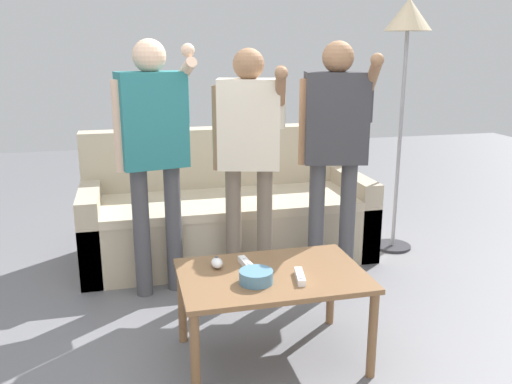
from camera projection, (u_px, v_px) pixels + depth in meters
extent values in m
plane|color=slate|center=(241.00, 347.00, 2.80)|extent=(12.00, 12.00, 0.00)
cube|color=#B7A88E|center=(228.00, 229.00, 3.99)|extent=(2.07, 0.83, 0.41)
cube|color=#C6B59A|center=(229.00, 202.00, 3.86)|extent=(1.79, 0.71, 0.06)
cube|color=#B7A88E|center=(219.00, 160.00, 4.17)|extent=(2.07, 0.18, 0.51)
cube|color=#B7A88E|center=(92.00, 228.00, 3.74)|extent=(0.14, 0.83, 0.58)
cube|color=#B7A88E|center=(349.00, 209.00, 4.18)|extent=(0.14, 0.83, 0.58)
cube|color=brown|center=(272.00, 276.00, 2.59)|extent=(0.89, 0.59, 0.03)
cylinder|color=brown|center=(195.00, 359.00, 2.31)|extent=(0.04, 0.04, 0.43)
cylinder|color=brown|center=(372.00, 335.00, 2.50)|extent=(0.04, 0.04, 0.43)
cylinder|color=brown|center=(182.00, 304.00, 2.80)|extent=(0.04, 0.04, 0.43)
cylinder|color=brown|center=(331.00, 287.00, 2.99)|extent=(0.04, 0.04, 0.43)
cylinder|color=teal|center=(256.00, 277.00, 2.48)|extent=(0.16, 0.16, 0.06)
ellipsoid|color=white|center=(217.00, 263.00, 2.65)|extent=(0.06, 0.09, 0.05)
cylinder|color=#4C4C51|center=(216.00, 257.00, 2.66)|extent=(0.02, 0.02, 0.01)
cylinder|color=#2D2D33|center=(392.00, 246.00, 4.19)|extent=(0.28, 0.28, 0.02)
cylinder|color=gray|center=(400.00, 143.00, 3.98)|extent=(0.03, 0.03, 1.60)
cone|color=#C1AD89|center=(409.00, 14.00, 3.74)|extent=(0.33, 0.33, 0.22)
cylinder|color=#47474C|center=(142.00, 233.00, 3.30)|extent=(0.10, 0.10, 0.82)
cylinder|color=#47474C|center=(174.00, 228.00, 3.38)|extent=(0.10, 0.10, 0.82)
cube|color=#28757A|center=(152.00, 120.00, 3.16)|extent=(0.42, 0.28, 0.56)
sphere|color=beige|center=(149.00, 56.00, 3.07)|extent=(0.19, 0.19, 0.19)
cylinder|color=beige|center=(120.00, 127.00, 3.09)|extent=(0.07, 0.07, 0.53)
cylinder|color=#28757A|center=(183.00, 100.00, 3.21)|extent=(0.07, 0.07, 0.27)
cylinder|color=beige|center=(185.00, 71.00, 3.12)|extent=(0.12, 0.27, 0.17)
sphere|color=beige|center=(188.00, 50.00, 3.04)|extent=(0.08, 0.08, 0.08)
cylinder|color=#756656|center=(234.00, 228.00, 3.43)|extent=(0.10, 0.10, 0.79)
cylinder|color=#756656|center=(264.00, 228.00, 3.43)|extent=(0.10, 0.10, 0.79)
cube|color=beige|center=(249.00, 124.00, 3.25)|extent=(0.41, 0.28, 0.54)
sphere|color=#936B4C|center=(248.00, 64.00, 3.16)|extent=(0.19, 0.19, 0.19)
cylinder|color=#936B4C|center=(218.00, 128.00, 3.26)|extent=(0.07, 0.07, 0.51)
cylinder|color=beige|center=(280.00, 107.00, 3.22)|extent=(0.07, 0.07, 0.26)
cylinder|color=#936B4C|center=(281.00, 86.00, 3.09)|extent=(0.11, 0.22, 0.24)
sphere|color=#936B4C|center=(281.00, 73.00, 2.97)|extent=(0.08, 0.08, 0.08)
cylinder|color=#47474C|center=(316.00, 224.00, 3.48)|extent=(0.10, 0.10, 0.81)
cylinder|color=#47474C|center=(347.00, 223.00, 3.49)|extent=(0.10, 0.10, 0.81)
cube|color=#38383D|center=(336.00, 118.00, 3.31)|extent=(0.42, 0.28, 0.56)
sphere|color=#936B4C|center=(338.00, 57.00, 3.21)|extent=(0.19, 0.19, 0.19)
cylinder|color=#936B4C|center=(305.00, 122.00, 3.31)|extent=(0.07, 0.07, 0.53)
cylinder|color=#38383D|center=(368.00, 101.00, 3.29)|extent=(0.07, 0.07, 0.26)
cylinder|color=#936B4C|center=(373.00, 76.00, 3.16)|extent=(0.11, 0.24, 0.23)
sphere|color=#936B4C|center=(377.00, 60.00, 3.05)|extent=(0.08, 0.08, 0.08)
cube|color=white|center=(300.00, 276.00, 2.51)|extent=(0.07, 0.17, 0.03)
cylinder|color=silver|center=(299.00, 271.00, 2.54)|extent=(0.01, 0.01, 0.00)
cube|color=silver|center=(301.00, 277.00, 2.46)|extent=(0.02, 0.02, 0.00)
cube|color=white|center=(246.00, 263.00, 2.67)|extent=(0.05, 0.15, 0.03)
cylinder|color=silver|center=(244.00, 258.00, 2.69)|extent=(0.01, 0.01, 0.00)
cube|color=silver|center=(249.00, 263.00, 2.62)|extent=(0.02, 0.02, 0.00)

